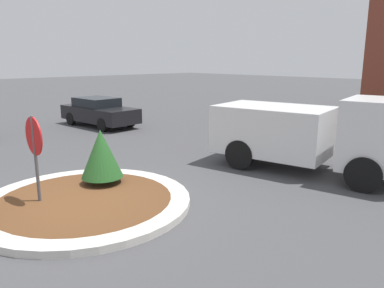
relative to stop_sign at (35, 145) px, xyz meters
name	(u,v)px	position (x,y,z in m)	size (l,w,h in m)	color
ground_plane	(85,205)	(0.58, 0.78, -1.42)	(120.00, 120.00, 0.00)	#474749
traffic_island	(85,202)	(0.58, 0.78, -1.35)	(4.73, 4.73, 0.16)	beige
stop_sign	(35,145)	(0.00, 0.00, 0.00)	(0.84, 0.07, 2.05)	#4C4C51
island_shrub	(101,153)	(-0.11, 1.65, -0.50)	(1.04, 1.04, 1.37)	brown
utility_truck	(311,132)	(2.74, 6.79, -0.26)	(5.80, 3.04, 2.22)	silver
parked_sedan_black	(99,112)	(-8.32, 6.34, -0.72)	(4.43, 2.04, 1.38)	black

